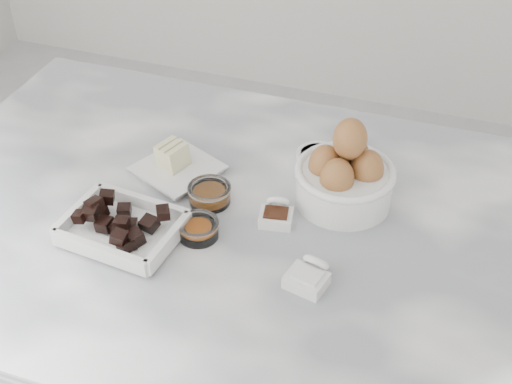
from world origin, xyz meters
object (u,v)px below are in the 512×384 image
at_px(egg_bowl, 345,176).
at_px(salt_spoon, 309,276).
at_px(honey_bowl, 210,194).
at_px(sugar_ramekin, 318,163).
at_px(zest_bowl, 198,228).
at_px(chocolate_dish, 122,226).
at_px(butter_plate, 177,165).
at_px(vanilla_spoon, 276,214).

distance_m(egg_bowl, salt_spoon, 0.22).
height_order(honey_bowl, salt_spoon, salt_spoon).
relative_size(sugar_ramekin, zest_bowl, 1.13).
distance_m(egg_bowl, honey_bowl, 0.23).
xyz_separation_m(chocolate_dish, egg_bowl, (0.32, 0.21, 0.03)).
relative_size(butter_plate, vanilla_spoon, 2.35).
bearing_deg(butter_plate, sugar_ramekin, 17.95).
bearing_deg(vanilla_spoon, salt_spoon, -53.58).
distance_m(vanilla_spoon, salt_spoon, 0.15).
relative_size(chocolate_dish, honey_bowl, 2.62).
distance_m(sugar_ramekin, salt_spoon, 0.28).
bearing_deg(egg_bowl, salt_spoon, -90.57).
distance_m(sugar_ramekin, honey_bowl, 0.21).
height_order(sugar_ramekin, zest_bowl, sugar_ramekin).
height_order(egg_bowl, salt_spoon, egg_bowl).
distance_m(butter_plate, zest_bowl, 0.18).
bearing_deg(sugar_ramekin, zest_bowl, -121.96).
relative_size(butter_plate, honey_bowl, 2.27).
relative_size(sugar_ramekin, salt_spoon, 0.97).
distance_m(egg_bowl, zest_bowl, 0.26).
distance_m(chocolate_dish, salt_spoon, 0.32).
xyz_separation_m(honey_bowl, zest_bowl, (0.02, -0.09, -0.00)).
xyz_separation_m(egg_bowl, zest_bowl, (-0.20, -0.17, -0.04)).
xyz_separation_m(butter_plate, salt_spoon, (0.30, -0.19, -0.00)).
bearing_deg(egg_bowl, vanilla_spoon, -136.66).
distance_m(chocolate_dish, sugar_ramekin, 0.37).
height_order(butter_plate, zest_bowl, butter_plate).
bearing_deg(sugar_ramekin, honey_bowl, -139.00).
height_order(vanilla_spoon, salt_spoon, salt_spoon).
relative_size(butter_plate, sugar_ramekin, 2.19).
bearing_deg(zest_bowl, vanilla_spoon, 36.23).
bearing_deg(egg_bowl, chocolate_dish, -146.72).
distance_m(honey_bowl, vanilla_spoon, 0.12).
distance_m(butter_plate, sugar_ramekin, 0.26).
height_order(chocolate_dish, sugar_ramekin, chocolate_dish).
bearing_deg(honey_bowl, salt_spoon, -31.63).
relative_size(butter_plate, zest_bowl, 2.47).
bearing_deg(honey_bowl, sugar_ramekin, 41.00).
xyz_separation_m(butter_plate, sugar_ramekin, (0.24, 0.08, 0.01)).
distance_m(chocolate_dish, zest_bowl, 0.12).
xyz_separation_m(egg_bowl, salt_spoon, (-0.00, -0.21, -0.04)).
relative_size(butter_plate, salt_spoon, 2.12).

